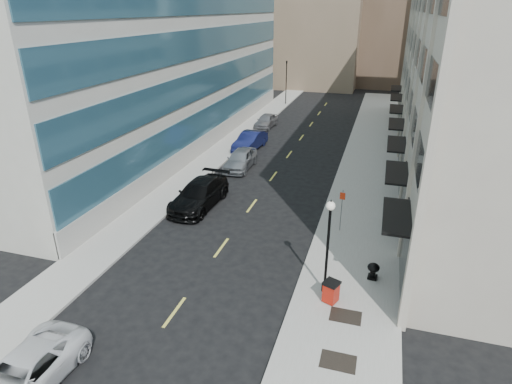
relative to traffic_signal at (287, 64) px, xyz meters
The scene contains 21 objects.
ground 48.65m from the traffic_signal, 83.46° to the right, with size 160.00×160.00×0.00m, color black.
sidewalk_right 31.38m from the traffic_signal, 65.10° to the right, with size 5.00×80.00×0.15m, color #9B988D.
sidewalk_left 28.58m from the traffic_signal, 92.05° to the right, with size 3.00×80.00×0.15m, color #9B988D.
building_right 30.91m from the traffic_signal, 43.12° to the right, with size 15.30×46.50×18.25m.
building_left 23.84m from the traffic_signal, 116.45° to the right, with size 16.14×46.00×20.00m.
skyline_tan_near 21.70m from the traffic_signal, 85.71° to the left, with size 14.00×18.00×28.00m, color #7C6751.
skyline_tan_far 31.63m from the traffic_signal, 105.82° to the left, with size 12.00×14.00×22.00m, color #7C6751.
skyline_stone 29.91m from the traffic_signal, 37.45° to the left, with size 10.00×14.00×20.00m, color #B9B29D.
grate_mid 49.11m from the traffic_signal, 74.43° to the right, with size 1.40×1.00×0.01m, color black.
grate_far 46.43m from the traffic_signal, 73.49° to the right, with size 1.40×1.00×0.01m, color black.
road_centerline 32.00m from the traffic_signal, 79.94° to the right, with size 0.15×68.20×0.01m.
traffic_signal is the anchor object (origin of this frame).
car_white_van 51.80m from the traffic_signal, 87.44° to the right, with size 2.41×5.22×1.45m, color white.
car_black_pickup 35.48m from the traffic_signal, 86.76° to the right, with size 2.51×6.17×1.79m, color black.
car_silver_sedan 27.53m from the traffic_signal, 85.13° to the right, with size 2.01×4.99×1.70m, color gray.
car_blue_sedan 22.15m from the traffic_signal, 86.18° to the right, with size 1.81×5.18×1.71m, color #131948.
car_grey_sedan 13.92m from the traffic_signal, 86.92° to the right, with size 1.84×4.57×1.56m, color gray.
trash_bin 45.33m from the traffic_signal, 74.17° to the right, with size 0.89×0.89×1.11m.
lamppost 44.31m from the traffic_signal, 74.39° to the right, with size 0.41×0.41×4.92m.
sign_post 38.25m from the traffic_signal, 71.78° to the right, with size 0.32×0.08×2.74m.
urn_planter 43.48m from the traffic_signal, 70.94° to the right, with size 0.62×0.62×0.86m.
Camera 1 is at (8.19, -12.11, 12.92)m, focal length 30.00 mm.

